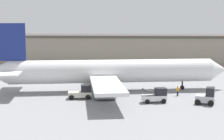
% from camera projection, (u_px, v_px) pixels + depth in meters
% --- Properties ---
extents(ground_plane, '(400.00, 400.00, 0.00)m').
position_uv_depth(ground_plane, '(112.00, 91.00, 59.66)').
color(ground_plane, gray).
extents(terminal_building, '(84.50, 17.94, 8.39)m').
position_uv_depth(terminal_building, '(145.00, 49.00, 100.35)').
color(terminal_building, gray).
rests_on(terminal_building, ground_plane).
extents(airplane, '(42.51, 33.78, 11.68)m').
position_uv_depth(airplane, '(106.00, 72.00, 59.10)').
color(airplane, silver).
rests_on(airplane, ground_plane).
extents(ground_crew_worker, '(0.36, 0.36, 1.65)m').
position_uv_depth(ground_crew_worker, '(178.00, 90.00, 55.37)').
color(ground_crew_worker, '#1E2338').
rests_on(ground_crew_worker, ground_plane).
extents(baggage_tug, '(3.82, 2.52, 2.13)m').
position_uv_depth(baggage_tug, '(82.00, 92.00, 53.30)').
color(baggage_tug, beige).
rests_on(baggage_tug, ground_plane).
extents(belt_loader_truck, '(3.82, 2.51, 2.16)m').
position_uv_depth(belt_loader_truck, '(156.00, 96.00, 50.70)').
color(belt_loader_truck, silver).
rests_on(belt_loader_truck, ground_plane).
extents(pushback_tug, '(3.12, 2.76, 2.51)m').
position_uv_depth(pushback_tug, '(207.00, 97.00, 49.52)').
color(pushback_tug, '#B2B2B7').
rests_on(pushback_tug, ground_plane).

